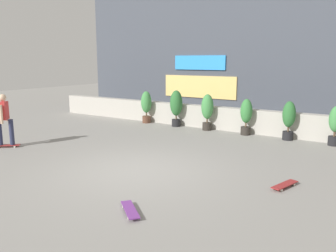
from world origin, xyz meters
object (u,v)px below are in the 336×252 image
(potted_plant_5, at_px, (335,124))
(skateboard_aside, at_px, (130,210))
(potted_plant_1, at_px, (176,106))
(skateboard_near_camera, at_px, (285,185))
(potted_plant_0, at_px, (146,105))
(potted_plant_3, at_px, (246,115))
(potted_plant_4, at_px, (289,118))
(potted_plant_2, at_px, (207,110))
(skater_far_left, at_px, (4,118))

(potted_plant_5, distance_m, skateboard_aside, 7.92)
(potted_plant_1, xyz_separation_m, potted_plant_5, (6.02, 0.00, -0.16))
(skateboard_near_camera, bearing_deg, potted_plant_0, 146.96)
(skateboard_aside, bearing_deg, potted_plant_1, 115.93)
(potted_plant_3, height_order, potted_plant_4, potted_plant_4)
(skateboard_aside, bearing_deg, potted_plant_4, 83.26)
(potted_plant_3, distance_m, potted_plant_4, 1.53)
(potted_plant_2, xyz_separation_m, potted_plant_3, (1.59, 0.00, -0.07))
(potted_plant_5, bearing_deg, potted_plant_0, 180.00)
(potted_plant_0, xyz_separation_m, potted_plant_4, (6.10, -0.00, -0.03))
(potted_plant_0, relative_size, skater_far_left, 0.82)
(skateboard_aside, bearing_deg, potted_plant_2, 106.48)
(potted_plant_3, bearing_deg, potted_plant_4, -0.00)
(potted_plant_4, relative_size, skateboard_near_camera, 1.64)
(potted_plant_1, distance_m, potted_plant_4, 4.56)
(potted_plant_1, height_order, skateboard_near_camera, potted_plant_1)
(potted_plant_5, relative_size, skateboard_aside, 1.73)
(potted_plant_0, relative_size, potted_plant_4, 1.03)
(potted_plant_3, relative_size, potted_plant_4, 0.99)
(potted_plant_4, relative_size, skateboard_aside, 1.81)
(potted_plant_3, relative_size, skater_far_left, 0.79)
(potted_plant_1, relative_size, skateboard_aside, 2.02)
(potted_plant_3, bearing_deg, potted_plant_0, 180.00)
(skateboard_near_camera, height_order, skateboard_aside, same)
(potted_plant_2, height_order, skateboard_aside, potted_plant_2)
(potted_plant_1, relative_size, potted_plant_5, 1.17)
(potted_plant_2, xyz_separation_m, potted_plant_5, (4.58, 0.00, -0.11))
(potted_plant_0, bearing_deg, potted_plant_1, 0.00)
(potted_plant_1, bearing_deg, skateboard_aside, -64.07)
(skateboard_aside, bearing_deg, potted_plant_3, 94.84)
(potted_plant_0, bearing_deg, potted_plant_5, 0.00)
(potted_plant_0, bearing_deg, potted_plant_2, 0.00)
(skater_far_left, distance_m, skateboard_near_camera, 8.51)
(potted_plant_1, distance_m, potted_plant_5, 6.02)
(potted_plant_0, distance_m, skater_far_left, 6.04)
(potted_plant_0, bearing_deg, skateboard_near_camera, -33.04)
(potted_plant_3, xyz_separation_m, skateboard_near_camera, (2.66, -4.70, -0.69))
(potted_plant_2, relative_size, potted_plant_5, 1.11)
(skateboard_near_camera, bearing_deg, potted_plant_3, 119.51)
(skater_far_left, bearing_deg, skateboard_near_camera, 8.32)
(potted_plant_4, bearing_deg, potted_plant_3, 180.00)
(potted_plant_2, distance_m, skater_far_left, 7.22)
(potted_plant_0, relative_size, potted_plant_5, 1.08)
(potted_plant_0, distance_m, potted_plant_4, 6.10)
(potted_plant_2, xyz_separation_m, skateboard_aside, (2.23, -7.54, -0.76))
(potted_plant_0, relative_size, potted_plant_3, 1.04)
(skateboard_aside, bearing_deg, skateboard_near_camera, 54.50)
(skater_far_left, bearing_deg, potted_plant_0, 79.04)
(potted_plant_5, bearing_deg, potted_plant_3, 180.00)
(potted_plant_1, xyz_separation_m, skater_far_left, (-2.69, -5.93, 0.06))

